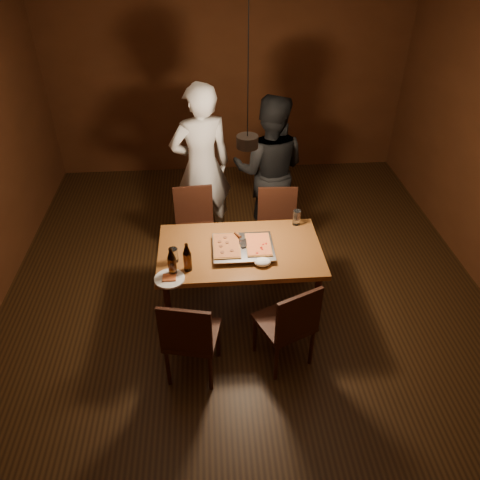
{
  "coord_description": "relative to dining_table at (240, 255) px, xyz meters",
  "views": [
    {
      "loc": [
        -0.33,
        -3.55,
        3.33
      ],
      "look_at": [
        -0.07,
        -0.12,
        0.85
      ],
      "focal_mm": 35.0,
      "sensor_mm": 36.0,
      "label": 1
    }
  ],
  "objects": [
    {
      "name": "beer_bottle_b",
      "position": [
        -0.47,
        -0.27,
        0.21
      ],
      "size": [
        0.07,
        0.07,
        0.27
      ],
      "color": "black",
      "rests_on": "dining_table"
    },
    {
      "name": "pendant_lamp",
      "position": [
        0.07,
        0.12,
        1.08
      ],
      "size": [
        0.18,
        0.18,
        1.1
      ],
      "color": "black",
      "rests_on": "ceiling"
    },
    {
      "name": "dining_table",
      "position": [
        0.0,
        0.0,
        0.0
      ],
      "size": [
        1.5,
        0.9,
        0.75
      ],
      "color": "brown",
      "rests_on": "floor"
    },
    {
      "name": "pizza_meat",
      "position": [
        -0.12,
        -0.02,
        0.13
      ],
      "size": [
        0.25,
        0.39,
        0.02
      ],
      "primitive_type": "cube",
      "rotation": [
        0.0,
        0.0,
        -0.01
      ],
      "color": "maroon",
      "rests_on": "pizza_tray"
    },
    {
      "name": "napkin",
      "position": [
        0.18,
        -0.25,
        0.1
      ],
      "size": [
        0.15,
        0.11,
        0.06
      ],
      "primitive_type": "ellipsoid",
      "color": "white",
      "rests_on": "dining_table"
    },
    {
      "name": "chair_near_right",
      "position": [
        0.36,
        -0.73,
        -0.14
      ],
      "size": [
        0.55,
        0.55,
        0.49
      ],
      "rotation": [
        0.0,
        0.0,
        0.42
      ],
      "color": "#38190F",
      "rests_on": "floor"
    },
    {
      "name": "chair_near_left",
      "position": [
        -0.47,
        -0.81,
        -0.14
      ],
      "size": [
        0.5,
        0.5,
        0.49
      ],
      "rotation": [
        0.0,
        0.0,
        -0.22
      ],
      "color": "#38190F",
      "rests_on": "floor"
    },
    {
      "name": "pizza_cheese",
      "position": [
        0.17,
        -0.02,
        0.13
      ],
      "size": [
        0.23,
        0.36,
        0.02
      ],
      "primitive_type": "cube",
      "rotation": [
        0.0,
        0.0,
        -0.01
      ],
      "color": "gold",
      "rests_on": "pizza_tray"
    },
    {
      "name": "beer_bottle_a",
      "position": [
        -0.6,
        -0.32,
        0.21
      ],
      "size": [
        0.07,
        0.07,
        0.28
      ],
      "color": "black",
      "rests_on": "dining_table"
    },
    {
      "name": "pizza_tray",
      "position": [
        0.03,
        -0.03,
        0.1
      ],
      "size": [
        0.59,
        0.49,
        0.05
      ],
      "primitive_type": "cube",
      "rotation": [
        0.0,
        0.0,
        0.08
      ],
      "color": "silver",
      "rests_on": "dining_table"
    },
    {
      "name": "chair_far_left",
      "position": [
        -0.43,
        0.84,
        -0.14
      ],
      "size": [
        0.45,
        0.45,
        0.49
      ],
      "rotation": [
        0.0,
        0.0,
        3.22
      ],
      "color": "#38190F",
      "rests_on": "floor"
    },
    {
      "name": "diner_dark",
      "position": [
        0.43,
        1.29,
        0.2
      ],
      "size": [
        0.97,
        0.83,
        1.74
      ],
      "primitive_type": "imported",
      "rotation": [
        0.0,
        0.0,
        2.92
      ],
      "color": "black",
      "rests_on": "floor"
    },
    {
      "name": "spatula",
      "position": [
        0.04,
        0.0,
        0.14
      ],
      "size": [
        0.18,
        0.26,
        0.04
      ],
      "primitive_type": null,
      "rotation": [
        0.0,
        0.0,
        0.43
      ],
      "color": "silver",
      "rests_on": "pizza_tray"
    },
    {
      "name": "diner_white",
      "position": [
        -0.33,
        1.29,
        0.27
      ],
      "size": [
        0.79,
        0.63,
        1.9
      ],
      "primitive_type": "imported",
      "rotation": [
        0.0,
        0.0,
        3.43
      ],
      "color": "silver",
      "rests_on": "floor"
    },
    {
      "name": "plate_slice",
      "position": [
        -0.63,
        -0.39,
        0.08
      ],
      "size": [
        0.26,
        0.26,
        0.03
      ],
      "color": "white",
      "rests_on": "dining_table"
    },
    {
      "name": "room_shell",
      "position": [
        0.07,
        0.12,
        0.72
      ],
      "size": [
        6.0,
        6.0,
        6.0
      ],
      "color": "#37220F",
      "rests_on": "ground"
    },
    {
      "name": "water_glass_left",
      "position": [
        -0.6,
        -0.13,
        0.14
      ],
      "size": [
        0.08,
        0.08,
        0.13
      ],
      "primitive_type": "cylinder",
      "color": "silver",
      "rests_on": "dining_table"
    },
    {
      "name": "water_glass_right",
      "position": [
        0.59,
        0.36,
        0.15
      ],
      "size": [
        0.08,
        0.08,
        0.16
      ],
      "primitive_type": "cylinder",
      "color": "silver",
      "rests_on": "dining_table"
    },
    {
      "name": "chair_far_right",
      "position": [
        0.46,
        0.75,
        -0.14
      ],
      "size": [
        0.44,
        0.44,
        0.49
      ],
      "rotation": [
        0.0,
        0.0,
        3.09
      ],
      "color": "#38190F",
      "rests_on": "floor"
    }
  ]
}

